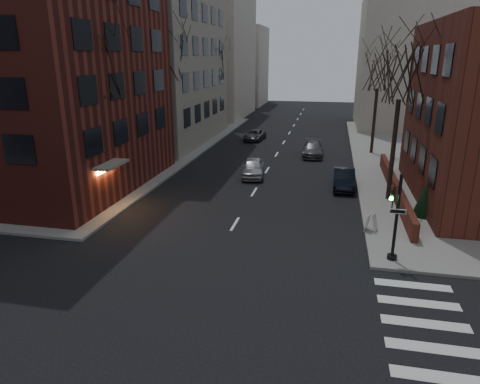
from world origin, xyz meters
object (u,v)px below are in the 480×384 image
at_px(tree_right_b, 379,72).
at_px(streetlamp_far, 223,96).
at_px(car_lane_silver, 253,168).
at_px(car_lane_far, 255,135).
at_px(traffic_signal, 394,223).
at_px(evergreen_shrub, 427,197).
at_px(tree_left_b, 169,56).
at_px(tree_left_c, 214,64).
at_px(car_lane_gray, 313,149).
at_px(tree_right_a, 402,72).
at_px(sandwich_board, 371,222).
at_px(parked_sedan, 344,179).
at_px(tree_left_a, 95,65).
at_px(streetlamp_near, 161,119).

distance_m(tree_right_b, streetlamp_far, 20.01).
height_order(car_lane_silver, car_lane_far, car_lane_silver).
relative_size(traffic_signal, tree_right_b, 0.44).
height_order(streetlamp_far, evergreen_shrub, streetlamp_far).
bearing_deg(tree_left_b, tree_left_c, 90.00).
bearing_deg(car_lane_gray, evergreen_shrub, -65.88).
bearing_deg(tree_right_a, traffic_signal, -95.47).
xyz_separation_m(tree_left_c, tree_right_a, (17.60, -22.00, 0.00)).
xyz_separation_m(car_lane_far, sandwich_board, (10.62, -24.38, 0.06)).
bearing_deg(sandwich_board, tree_right_b, 107.20).
height_order(tree_left_c, evergreen_shrub, tree_left_c).
distance_m(parked_sedan, car_lane_far, 18.90).
bearing_deg(evergreen_shrub, streetlamp_far, 124.89).
bearing_deg(traffic_signal, parked_sedan, 99.64).
height_order(tree_right_b, sandwich_board, tree_right_b).
relative_size(traffic_signal, parked_sedan, 0.97).
bearing_deg(traffic_signal, tree_left_a, 163.35).
height_order(tree_right_a, tree_right_b, tree_right_a).
distance_m(tree_left_a, car_lane_far, 24.56).
height_order(streetlamp_near, streetlamp_far, same).
xyz_separation_m(traffic_signal, evergreen_shrub, (2.56, 6.19, -0.62)).
bearing_deg(streetlamp_near, evergreen_shrub, -20.02).
bearing_deg(parked_sedan, tree_right_a, -38.01).
relative_size(tree_right_a, tree_right_b, 1.06).
height_order(streetlamp_near, car_lane_gray, streetlamp_near).
relative_size(tree_left_c, streetlamp_near, 1.55).
distance_m(parked_sedan, evergreen_shrub, 6.73).
distance_m(traffic_signal, tree_left_b, 24.87).
bearing_deg(car_lane_far, sandwich_board, -61.62).
xyz_separation_m(car_lane_gray, sandwich_board, (3.91, -17.75, -0.04)).
relative_size(tree_right_b, streetlamp_near, 1.46).
height_order(streetlamp_near, sandwich_board, streetlamp_near).
xyz_separation_m(tree_right_a, tree_right_b, (0.00, 14.00, -0.44)).
height_order(car_lane_far, sandwich_board, car_lane_far).
height_order(tree_left_b, tree_right_b, tree_left_b).
bearing_deg(tree_left_c, parked_sedan, -53.18).
height_order(tree_left_a, sandwich_board, tree_left_a).
height_order(tree_left_b, tree_left_c, tree_left_b).
height_order(streetlamp_far, car_lane_silver, streetlamp_far).
bearing_deg(traffic_signal, streetlamp_far, 116.06).
height_order(tree_right_a, parked_sedan, tree_right_a).
relative_size(parked_sedan, car_lane_gray, 0.90).
height_order(traffic_signal, streetlamp_near, streetlamp_near).
distance_m(tree_left_a, tree_right_a, 18.05).
xyz_separation_m(tree_right_b, parked_sedan, (-2.76, -11.82, -6.91)).
relative_size(tree_right_b, car_lane_far, 2.29).
bearing_deg(sandwich_board, car_lane_far, 135.08).
relative_size(tree_left_a, tree_right_b, 1.12).
xyz_separation_m(car_lane_silver, evergreen_shrub, (11.30, -6.73, 0.58)).
height_order(traffic_signal, car_lane_silver, traffic_signal).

